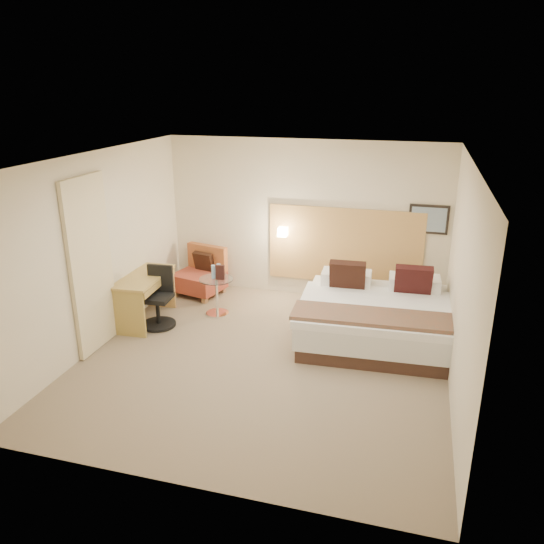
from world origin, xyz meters
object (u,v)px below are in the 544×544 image
(lounge_chair, at_px, (201,275))
(side_table, at_px, (217,294))
(desk, at_px, (146,285))
(bed, at_px, (377,315))
(desk_chair, at_px, (159,302))

(lounge_chair, height_order, side_table, lounge_chair)
(desk, bearing_deg, bed, 6.31)
(bed, height_order, lounge_chair, bed)
(side_table, height_order, desk, desk)
(bed, distance_m, side_table, 2.57)
(desk_chair, bearing_deg, desk, 159.82)
(bed, bearing_deg, lounge_chair, 163.65)
(side_table, bearing_deg, lounge_chair, 127.77)
(desk, bearing_deg, lounge_chair, 75.03)
(lounge_chair, distance_m, desk_chair, 1.41)
(desk_chair, bearing_deg, lounge_chair, 85.73)
(bed, xyz_separation_m, desk_chair, (-3.27, -0.48, 0.03))
(bed, bearing_deg, desk_chair, -171.66)
(bed, relative_size, lounge_chair, 2.46)
(desk, bearing_deg, side_table, 29.37)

